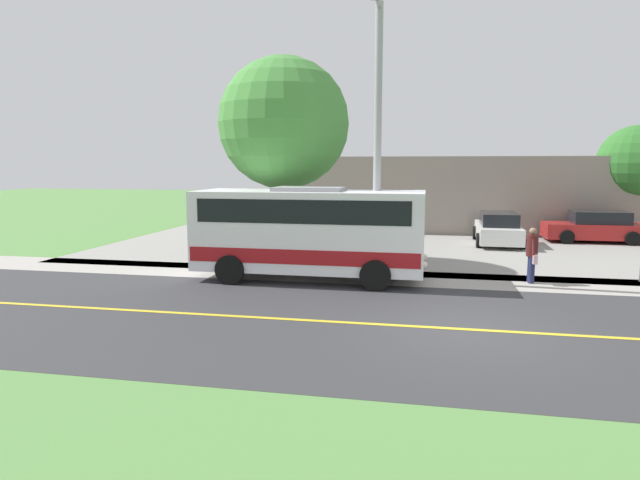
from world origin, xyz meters
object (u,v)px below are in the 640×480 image
at_px(shuttle_bus_front, 310,229).
at_px(street_light_pole, 377,131).
at_px(parked_car_near, 498,229).
at_px(tree_lot_edge, 637,163).
at_px(parked_car_far, 595,227).
at_px(pedestrian_with_bags, 532,253).
at_px(tree_curbside, 284,124).
at_px(commercial_building, 503,192).

xyz_separation_m(shuttle_bus_front, street_light_pole, (-0.35, 2.05, 3.01)).
bearing_deg(parked_car_near, tree_lot_edge, 119.05).
bearing_deg(tree_lot_edge, parked_car_far, -45.45).
height_order(pedestrian_with_bags, tree_curbside, tree_curbside).
height_order(tree_curbside, commercial_building, tree_curbside).
bearing_deg(shuttle_bus_front, street_light_pole, 99.72).
height_order(tree_curbside, tree_lot_edge, tree_curbside).
xyz_separation_m(parked_car_near, commercial_building, (-7.82, 1.20, 1.32)).
xyz_separation_m(street_light_pole, parked_car_near, (-8.70, 4.76, -3.92)).
bearing_deg(parked_car_near, shuttle_bus_front, -36.92).
distance_m(pedestrian_with_bags, tree_lot_edge, 14.20).
relative_size(street_light_pole, tree_lot_edge, 1.52).
xyz_separation_m(parked_car_far, tree_curbside, (7.68, -12.89, 4.37)).
xyz_separation_m(tree_curbside, tree_lot_edge, (-10.00, 15.24, -1.41)).
xyz_separation_m(pedestrian_with_bags, commercial_building, (-16.10, 1.23, 1.09)).
bearing_deg(shuttle_bus_front, tree_lot_edge, 133.26).
bearing_deg(tree_lot_edge, pedestrian_with_bags, -29.68).
bearing_deg(street_light_pole, tree_curbside, -124.87).
distance_m(shuttle_bus_front, parked_car_near, 11.36).
distance_m(pedestrian_with_bags, parked_car_near, 8.29).
bearing_deg(street_light_pole, shuttle_bus_front, -80.28).
distance_m(shuttle_bus_front, parked_car_far, 15.50).
height_order(parked_car_near, tree_curbside, tree_curbside).
distance_m(pedestrian_with_bags, parked_car_far, 10.80).
height_order(parked_car_far, commercial_building, commercial_building).
height_order(pedestrian_with_bags, street_light_pole, street_light_pole).
height_order(pedestrian_with_bags, tree_lot_edge, tree_lot_edge).
bearing_deg(tree_curbside, street_light_pole, 55.13).
distance_m(shuttle_bus_front, tree_lot_edge, 18.89).
distance_m(shuttle_bus_front, street_light_pole, 3.66).
relative_size(pedestrian_with_bags, tree_lot_edge, 0.31).
xyz_separation_m(shuttle_bus_front, parked_car_far, (-10.55, 11.32, -0.91)).
bearing_deg(commercial_building, parked_car_far, 27.72).
distance_m(pedestrian_with_bags, street_light_pole, 6.02).
xyz_separation_m(pedestrian_with_bags, tree_lot_edge, (-12.10, 6.90, 2.74)).
bearing_deg(pedestrian_with_bags, parked_car_far, 155.08).
relative_size(shuttle_bus_front, tree_curbside, 0.97).
relative_size(shuttle_bus_front, commercial_building, 0.31).
height_order(shuttle_bus_front, parked_car_near, shuttle_bus_front).
height_order(parked_car_far, tree_curbside, tree_curbside).
distance_m(parked_car_far, tree_curbside, 15.63).
height_order(street_light_pole, parked_car_near, street_light_pole).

